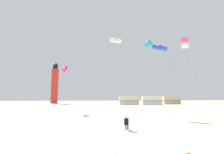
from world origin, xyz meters
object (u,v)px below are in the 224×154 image
object	(u,v)px
kite_tube_magenta	(65,68)
kite_flyer_standing	(126,122)
kite_tube_cyan	(149,44)
rv_van_white	(152,101)
kite_tube_blue	(160,48)
kite_tube_white	(116,40)
kite_diamond_violet	(171,65)
lighthouse_distant	(55,84)
kite_diamond_lime	(141,81)
kite_box_rainbow	(185,43)
rv_van_tan	(171,100)
rv_van_cream	(129,101)

from	to	relation	value
kite_tube_magenta	kite_flyer_standing	bearing A→B (deg)	-64.40
kite_tube_cyan	rv_van_white	world-z (taller)	kite_tube_cyan
kite_flyer_standing	kite_tube_magenta	distance (m)	20.40
rv_van_white	kite_tube_blue	bearing A→B (deg)	-105.48
kite_tube_white	kite_tube_magenta	world-z (taller)	kite_tube_white
kite_tube_magenta	kite_diamond_violet	xyz separation A→B (m)	(20.83, -0.15, 1.15)
kite_flyer_standing	kite_tube_white	distance (m)	18.61
lighthouse_distant	kite_tube_blue	bearing A→B (deg)	-57.65
kite_diamond_lime	kite_flyer_standing	bearing A→B (deg)	-110.42
kite_tube_white	kite_box_rainbow	distance (m)	12.57
kite_tube_blue	rv_van_tan	bearing A→B (deg)	61.54
rv_van_cream	kite_tube_cyan	bearing A→B (deg)	-92.24
kite_tube_cyan	rv_van_cream	xyz separation A→B (m)	(3.82, 31.82, -8.65)
kite_tube_cyan	kite_tube_magenta	xyz separation A→B (m)	(-13.10, 9.20, -2.13)
kite_tube_cyan	rv_van_white	bearing A→B (deg)	69.87
kite_tube_cyan	rv_van_cream	bearing A→B (deg)	83.15
kite_tube_cyan	kite_diamond_violet	bearing A→B (deg)	49.46
kite_tube_blue	rv_van_tan	size ratio (longest dim) A/B	1.74
kite_tube_magenta	rv_van_cream	distance (m)	29.00
kite_flyer_standing	kite_tube_white	bearing A→B (deg)	-76.57
kite_flyer_standing	kite_diamond_violet	size ratio (longest dim) A/B	0.12
kite_flyer_standing	rv_van_cream	bearing A→B (deg)	-85.05
kite_tube_cyan	kite_tube_blue	world-z (taller)	kite_tube_blue
kite_tube_blue	rv_van_white	bearing A→B (deg)	73.10
kite_tube_cyan	kite_box_rainbow	bearing A→B (deg)	-47.76
kite_diamond_lime	rv_van_white	xyz separation A→B (m)	(10.12, 22.57, -4.19)
kite_tube_white	kite_flyer_standing	bearing A→B (deg)	-93.84
kite_diamond_lime	rv_van_white	size ratio (longest dim) A/B	0.92
kite_flyer_standing	kite_box_rainbow	world-z (taller)	kite_box_rainbow
rv_van_cream	kite_flyer_standing	bearing A→B (deg)	-97.71
kite_tube_white	kite_tube_cyan	size ratio (longest dim) A/B	1.24
kite_tube_white	kite_box_rainbow	world-z (taller)	kite_tube_white
kite_tube_blue	kite_diamond_violet	xyz separation A→B (m)	(4.71, 5.56, -1.61)
kite_flyer_standing	kite_tube_blue	bearing A→B (deg)	-107.28
kite_tube_magenta	rv_van_tan	distance (m)	43.11
kite_flyer_standing	rv_van_white	world-z (taller)	rv_van_white
kite_box_rainbow	rv_van_white	world-z (taller)	kite_box_rainbow
kite_tube_cyan	kite_flyer_standing	bearing A→B (deg)	-121.37
kite_diamond_lime	kite_tube_white	bearing A→B (deg)	-153.93
rv_van_cream	rv_van_tan	world-z (taller)	same
rv_van_cream	lighthouse_distant	bearing A→B (deg)	157.34
kite_flyer_standing	kite_tube_cyan	bearing A→B (deg)	-104.10
kite_tube_cyan	lighthouse_distant	distance (m)	52.08
rv_van_tan	kite_diamond_violet	bearing A→B (deg)	-117.70
kite_flyer_standing	rv_van_white	size ratio (longest dim) A/B	0.18
kite_tube_white	rv_van_white	distance (m)	31.57
kite_diamond_lime	rv_van_tan	xyz separation A→B (m)	(19.02, 26.74, -4.19)
rv_van_tan	kite_tube_blue	bearing A→B (deg)	-120.60
kite_tube_cyan	rv_van_white	xyz separation A→B (m)	(11.50, 31.37, -8.65)
lighthouse_distant	rv_van_tan	bearing A→B (deg)	-13.46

